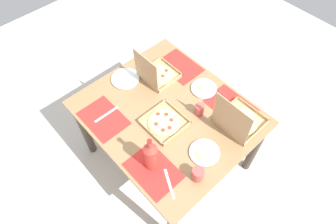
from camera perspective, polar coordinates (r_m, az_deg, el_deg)
ground_plane at (r=2.88m, az=0.00°, el=-8.86°), size 6.00×6.00×0.00m
dining_table at (r=2.31m, az=0.00°, el=-1.65°), size 1.26×1.09×0.77m
placemat_near_left at (r=2.30m, az=12.13°, el=1.22°), size 0.36×0.26×0.00m
placemat_near_right at (r=2.52m, az=2.27°, el=8.91°), size 0.36×0.26×0.00m
placemat_far_left at (r=1.98m, az=-2.91°, el=-11.34°), size 0.36×0.26×0.00m
placemat_far_right at (r=2.24m, az=-12.50°, el=-1.24°), size 0.36×0.26×0.00m
pizza_box_edge_far at (r=2.15m, az=-0.71°, el=-2.06°), size 0.28×0.28×0.04m
pizza_box_center at (r=2.17m, az=13.57°, el=-1.61°), size 0.30×0.31×0.34m
pizza_box_corner_right at (r=2.40m, az=-2.19°, el=7.43°), size 0.27×0.28×0.31m
plate_middle at (r=2.04m, az=7.10°, el=-7.91°), size 0.21×0.21×0.03m
plate_far_right at (r=2.36m, az=6.97°, el=4.61°), size 0.21×0.21×0.03m
plate_near_right at (r=2.44m, az=-8.34°, el=6.44°), size 0.23×0.23×0.02m
soda_bottle at (r=1.88m, az=-3.36°, el=-8.50°), size 0.09×0.09×0.32m
cup_red at (r=2.19m, az=6.16°, el=0.47°), size 0.07×0.07×0.09m
cup_clear_left at (r=1.92m, az=5.83°, el=-12.00°), size 0.08×0.08×0.11m
knife_by_far_right at (r=2.25m, az=-11.93°, el=-0.46°), size 0.02×0.21×0.00m
knife_by_near_right at (r=1.94m, az=0.25°, el=-13.83°), size 0.20×0.11×0.00m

